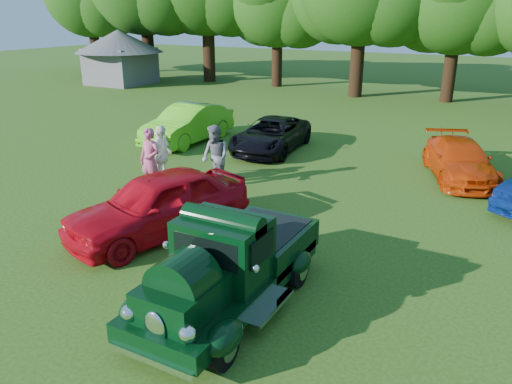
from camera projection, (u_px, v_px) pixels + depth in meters
The scene contains 10 objects.
ground at pixel (217, 276), 10.30m from camera, with size 120.00×120.00×0.00m, color #274E12.
hero_pickup at pixel (230, 267), 9.05m from camera, with size 2.15×4.61×1.80m.
red_convertible at pixel (158, 204), 11.99m from camera, with size 1.85×4.61×1.57m, color #B70714.
back_car_lime at pixel (188, 124), 20.58m from camera, with size 1.63×4.66×1.54m, color #4FC119.
back_car_black at pixel (271, 135), 19.37m from camera, with size 2.10×4.55×1.26m, color black.
back_car_orange at pixel (459, 160), 16.14m from camera, with size 1.73×4.25×1.23m, color #C23406.
spectator_pink at pixel (150, 160), 14.95m from camera, with size 0.70×0.46×1.91m, color #C25078.
spectator_grey at pixel (215, 157), 15.17m from camera, with size 0.95×0.74×1.95m, color slate.
spectator_white at pixel (162, 156), 15.35m from camera, with size 1.11×0.46×1.90m, color white.
gazebo at pixel (119, 51), 36.71m from camera, with size 6.40×6.40×3.90m.
Camera 1 is at (5.06, -7.59, 5.15)m, focal length 35.00 mm.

